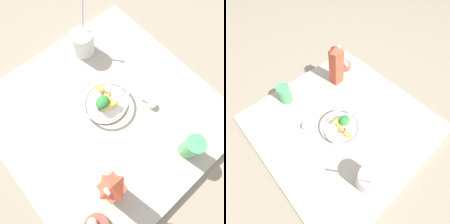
% 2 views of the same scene
% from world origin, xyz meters
% --- Properties ---
extents(ground_plane, '(6.00, 6.00, 0.00)m').
position_xyz_m(ground_plane, '(0.00, 0.00, 0.00)').
color(ground_plane, gray).
extents(countertop, '(0.98, 0.98, 0.04)m').
position_xyz_m(countertop, '(0.00, 0.00, 0.02)').
color(countertop, '#B2A893').
rests_on(countertop, ground_plane).
extents(fruit_bowl, '(0.24, 0.24, 0.09)m').
position_xyz_m(fruit_bowl, '(-0.05, 0.03, 0.07)').
color(fruit_bowl, silver).
rests_on(fruit_bowl, countertop).
extents(milk_carton, '(0.07, 0.07, 0.30)m').
position_xyz_m(milk_carton, '(0.28, -0.20, 0.19)').
color(milk_carton, '#CC4C33').
rests_on(milk_carton, countertop).
extents(yogurt_tub, '(0.11, 0.13, 0.26)m').
position_xyz_m(yogurt_tub, '(-0.35, 0.15, 0.11)').
color(yogurt_tub, white).
rests_on(yogurt_tub, countertop).
extents(drinking_cup, '(0.08, 0.08, 0.13)m').
position_xyz_m(drinking_cup, '(0.37, 0.16, 0.10)').
color(drinking_cup, '#4CB266').
rests_on(drinking_cup, countertop).
extents(measuring_scoop, '(0.08, 0.04, 0.03)m').
position_xyz_m(measuring_scoop, '(0.11, 0.19, 0.05)').
color(measuring_scoop, white).
rests_on(measuring_scoop, countertop).
extents(garlic_bowl, '(0.10, 0.10, 0.06)m').
position_xyz_m(garlic_bowl, '(0.34, -0.34, 0.06)').
color(garlic_bowl, '#B24C3D').
rests_on(garlic_bowl, countertop).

